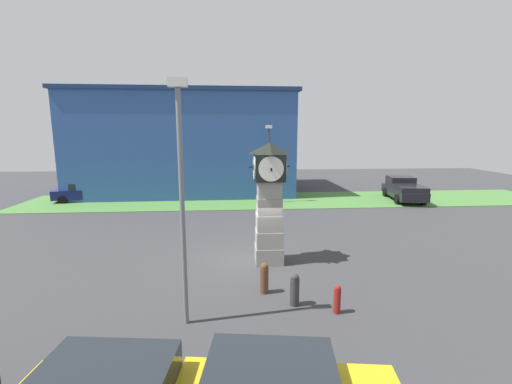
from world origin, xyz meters
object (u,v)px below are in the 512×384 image
Objects in this scene: car_far_lot at (85,191)px; pickup_truck at (404,189)px; clock_tower at (269,201)px; street_lamp_near_road at (182,190)px; bollard_near_tower at (337,299)px; bollard_far_row at (264,278)px; street_lamp_far_side at (269,158)px; bollard_mid_row at (295,289)px.

car_far_lot is 0.85× the size of pickup_truck.
clock_tower is 0.74× the size of street_lamp_near_road.
car_far_lot is at bearing 119.18° from street_lamp_near_road.
street_lamp_near_road is at bearing -177.22° from bollard_near_tower.
bollard_far_row is 19.87m from pickup_truck.
street_lamp_near_road is at bearing -122.64° from clock_tower.
pickup_truck is (25.73, -1.81, 0.16)m from car_far_lot.
street_lamp_far_side is at bearing 83.26° from bollard_far_row.
street_lamp_far_side is at bearing 86.85° from bollard_mid_row.
bollard_mid_row is 0.16× the size of street_lamp_near_road.
pickup_truck reaches higher than bollard_far_row.
street_lamp_near_road is 17.29m from street_lamp_far_side.
street_lamp_far_side is (1.30, 12.16, 0.80)m from clock_tower.
clock_tower is 17.52m from pickup_truck.
car_far_lot is at bearing 129.11° from bollard_near_tower.
street_lamp_near_road is (-3.36, -0.80, 3.43)m from bollard_mid_row.
clock_tower reaches higher than bollard_far_row.
car_far_lot is (-15.04, 18.50, 0.31)m from bollard_near_tower.
street_lamp_near_road is (-15.27, -16.92, 3.05)m from pickup_truck.
bollard_near_tower is at bearing -25.41° from bollard_mid_row.
bollard_mid_row is 0.99× the size of bollard_far_row.
car_far_lot is at bearing 127.63° from bollard_mid_row.
bollard_near_tower is 19.83m from pickup_truck.
pickup_truck is at bearing 53.52° from bollard_mid_row.
clock_tower is at bearing -135.02° from pickup_truck.
bollard_mid_row reaches higher than bollard_near_tower.
street_lamp_near_road reaches higher than car_far_lot.
clock_tower is at bearing 57.36° from street_lamp_near_road.
bollard_near_tower is at bearing -50.89° from car_far_lot.
street_lamp_far_side is at bearing 83.89° from clock_tower.
car_far_lot is at bearing 175.97° from pickup_truck.
street_lamp_far_side is (0.88, 15.95, 2.95)m from bollard_mid_row.
bollard_far_row is (-2.12, 1.51, 0.08)m from bollard_near_tower.
bollard_far_row is at bearing -130.15° from pickup_truck.
clock_tower is 5.17m from bollard_near_tower.
clock_tower is 4.72× the size of bollard_mid_row.
clock_tower is 4.37m from bollard_mid_row.
bollard_near_tower is 1.36m from bollard_mid_row.
bollard_mid_row is 4.87m from street_lamp_near_road.
street_lamp_near_road is at bearing -104.21° from street_lamp_far_side.
pickup_truck is at bearing 44.98° from clock_tower.
street_lamp_far_side is at bearing -7.64° from car_far_lot.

